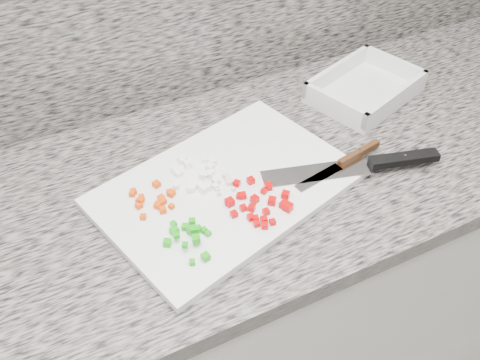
{
  "coord_description": "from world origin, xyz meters",
  "views": [
    {
      "loc": [
        -0.27,
        0.71,
        1.65
      ],
      "look_at": [
        0.07,
        1.38,
        0.94
      ],
      "focal_mm": 40.0,
      "sensor_mm": 36.0,
      "label": 1
    }
  ],
  "objects": [
    {
      "name": "carrot_pile",
      "position": [
        -0.1,
        1.42,
        0.92
      ],
      "size": [
        0.08,
        0.09,
        0.02
      ],
      "color": "#DA3F04",
      "rests_on": "cutting_board"
    },
    {
      "name": "countertop",
      "position": [
        0.0,
        1.44,
        0.88
      ],
      "size": [
        3.96,
        0.64,
        0.04
      ],
      "primitive_type": "cube",
      "color": "slate",
      "rests_on": "cabinet"
    },
    {
      "name": "green_pepper_pile",
      "position": [
        -0.07,
        1.3,
        0.93
      ],
      "size": [
        0.09,
        0.11,
        0.02
      ],
      "color": "#169A0E",
      "rests_on": "cutting_board"
    },
    {
      "name": "red_pepper_pile",
      "position": [
        0.08,
        1.32,
        0.92
      ],
      "size": [
        0.13,
        0.14,
        0.02
      ],
      "color": "#BF0204",
      "rests_on": "cutting_board"
    },
    {
      "name": "garlic_pile",
      "position": [
        0.04,
        1.41,
        0.92
      ],
      "size": [
        0.06,
        0.06,
        0.01
      ],
      "color": "beige",
      "rests_on": "cutting_board"
    },
    {
      "name": "paring_knife",
      "position": [
        0.3,
        1.35,
        0.92
      ],
      "size": [
        0.22,
        0.06,
        0.02
      ],
      "rotation": [
        0.0,
        0.0,
        0.18
      ],
      "color": "silver",
      "rests_on": "cutting_board"
    },
    {
      "name": "onion_pile",
      "position": [
        0.01,
        1.45,
        0.92
      ],
      "size": [
        0.11,
        0.12,
        0.01
      ],
      "color": "white",
      "rests_on": "cutting_board"
    },
    {
      "name": "cabinet",
      "position": [
        0.0,
        1.44,
        0.43
      ],
      "size": [
        3.92,
        0.62,
        0.86
      ],
      "primitive_type": "cube",
      "color": "white",
      "rests_on": "ground"
    },
    {
      "name": "chef_knife",
      "position": [
        0.34,
        1.32,
        0.92
      ],
      "size": [
        0.37,
        0.14,
        0.02
      ],
      "rotation": [
        0.0,
        0.0,
        -0.27
      ],
      "color": "silver",
      "rests_on": "cutting_board"
    },
    {
      "name": "tray",
      "position": [
        0.49,
        1.55,
        0.92
      ],
      "size": [
        0.3,
        0.26,
        0.05
      ],
      "rotation": [
        0.0,
        0.0,
        0.33
      ],
      "color": "silver",
      "rests_on": "countertop"
    },
    {
      "name": "cutting_board",
      "position": [
        0.05,
        1.4,
        0.91
      ],
      "size": [
        0.56,
        0.44,
        0.02
      ],
      "primitive_type": "cube",
      "rotation": [
        0.0,
        0.0,
        0.27
      ],
      "color": "white",
      "rests_on": "countertop"
    }
  ]
}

